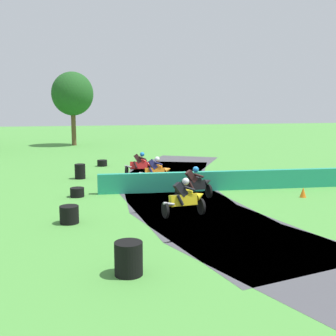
# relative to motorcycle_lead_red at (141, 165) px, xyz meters

# --- Properties ---
(ground_plane) EXTENTS (120.00, 120.00, 0.00)m
(ground_plane) POSITION_rel_motorcycle_lead_red_xyz_m (0.67, -4.61, -0.63)
(ground_plane) COLOR #4C933D
(track_asphalt) EXTENTS (8.70, 26.86, 0.01)m
(track_asphalt) POSITION_rel_motorcycle_lead_red_xyz_m (1.62, -4.67, -0.62)
(track_asphalt) COLOR #47474C
(track_asphalt) RESTS_ON ground
(safety_barrier) EXTENTS (16.25, 1.38, 0.90)m
(safety_barrier) POSITION_rel_motorcycle_lead_red_xyz_m (5.46, -4.93, -0.18)
(safety_barrier) COLOR #239375
(safety_barrier) RESTS_ON ground
(motorcycle_lead_red) EXTENTS (1.74, 1.21, 1.42)m
(motorcycle_lead_red) POSITION_rel_motorcycle_lead_red_xyz_m (0.00, 0.00, 0.00)
(motorcycle_lead_red) COLOR black
(motorcycle_lead_red) RESTS_ON ground
(motorcycle_chase_orange) EXTENTS (1.71, 0.95, 1.43)m
(motorcycle_chase_orange) POSITION_rel_motorcycle_lead_red_xyz_m (0.43, -2.39, 0.02)
(motorcycle_chase_orange) COLOR black
(motorcycle_chase_orange) RESTS_ON ground
(motorcycle_trailing_black) EXTENTS (1.68, 0.82, 1.42)m
(motorcycle_trailing_black) POSITION_rel_motorcycle_lead_red_xyz_m (1.35, -6.25, 0.03)
(motorcycle_trailing_black) COLOR black
(motorcycle_trailing_black) RESTS_ON ground
(motorcycle_fourth_yellow) EXTENTS (1.67, 0.88, 1.43)m
(motorcycle_fourth_yellow) POSITION_rel_motorcycle_lead_red_xyz_m (0.22, -8.77, 0.03)
(motorcycle_fourth_yellow) COLOR black
(motorcycle_fourth_yellow) RESTS_ON ground
(tire_stack_near) EXTENTS (0.64, 0.64, 0.40)m
(tire_stack_near) POSITION_rel_motorcycle_lead_red_xyz_m (-1.87, 4.10, -0.43)
(tire_stack_near) COLOR black
(tire_stack_near) RESTS_ON ground
(tire_stack_mid_a) EXTENTS (0.57, 0.57, 0.80)m
(tire_stack_mid_a) POSITION_rel_motorcycle_lead_red_xyz_m (-3.35, -0.26, -0.23)
(tire_stack_mid_a) COLOR black
(tire_stack_mid_a) RESTS_ON ground
(tire_stack_mid_b) EXTENTS (0.61, 0.61, 0.40)m
(tire_stack_mid_b) POSITION_rel_motorcycle_lead_red_xyz_m (-3.56, -4.74, -0.43)
(tire_stack_mid_b) COLOR black
(tire_stack_mid_b) RESTS_ON ground
(tire_stack_far) EXTENTS (0.64, 0.64, 0.60)m
(tire_stack_far) POSITION_rel_motorcycle_lead_red_xyz_m (-3.86, -8.81, -0.33)
(tire_stack_far) COLOR black
(tire_stack_far) RESTS_ON ground
(tire_stack_extra_a) EXTENTS (0.68, 0.68, 0.80)m
(tire_stack_extra_a) POSITION_rel_motorcycle_lead_red_xyz_m (-2.45, -13.53, -0.23)
(tire_stack_extra_a) COLOR black
(tire_stack_extra_a) RESTS_ON ground
(traffic_cone) EXTENTS (0.28, 0.28, 0.44)m
(traffic_cone) POSITION_rel_motorcycle_lead_red_xyz_m (6.01, -7.02, -0.41)
(traffic_cone) COLOR orange
(traffic_cone) RESTS_ON ground
(tree_far_left) EXTENTS (3.97, 3.97, 7.07)m
(tree_far_left) POSITION_rel_motorcycle_lead_red_xyz_m (-3.61, 18.51, 4.32)
(tree_far_left) COLOR brown
(tree_far_left) RESTS_ON ground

